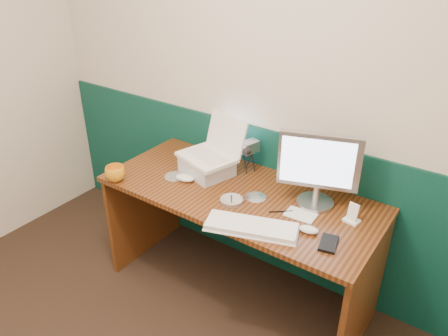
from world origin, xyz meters
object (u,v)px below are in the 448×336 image
Objects in this scene: mug at (115,174)px; camcorder at (249,158)px; monitor at (319,170)px; desk at (238,244)px; laptop at (206,138)px; keyboard at (251,227)px.

mug is 0.81m from camcorder.
monitor reaches higher than camcorder.
laptop reaches higher than desk.
keyboard is at bearing -130.61° from monitor.
monitor is 1.18m from mug.
keyboard is 0.61m from camcorder.
camcorder is (0.59, 0.55, 0.04)m from mug.
monitor is (0.69, 0.06, -0.02)m from laptop.
monitor reaches higher than laptop.
monitor reaches higher than desk.
laptop is at bearing -124.54° from camcorder.
camcorder is at bearing 109.24° from desk.
desk is 0.85m from mug.
camcorder is (-0.33, 0.51, 0.08)m from keyboard.
camcorder reaches higher than keyboard.
mug is at bearing -155.25° from desk.
desk is 13.73× the size of mug.
monitor is at bearing 2.82° from camcorder.
mug is (-1.08, -0.44, -0.16)m from monitor.
desk is 4.91× the size of laptop.
monitor is 2.32× the size of camcorder.
mug is 0.64× the size of camcorder.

